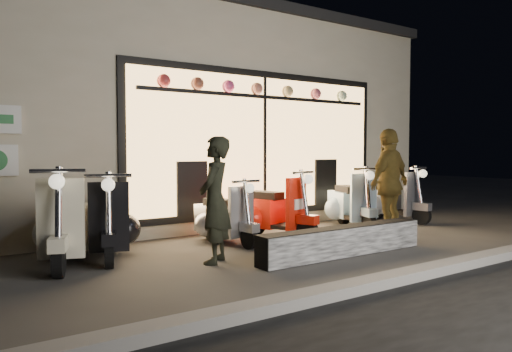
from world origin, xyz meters
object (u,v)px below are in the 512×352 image
at_px(scooter_red, 268,211).
at_px(man, 215,200).
at_px(woman, 389,184).
at_px(graffiti_barrier, 343,241).
at_px(scooter_silver, 221,218).

relative_size(scooter_red, man, 0.92).
height_order(man, woman, woman).
bearing_deg(man, graffiti_barrier, 114.78).
distance_m(graffiti_barrier, man, 1.86).
distance_m(graffiti_barrier, scooter_silver, 2.00).
relative_size(graffiti_barrier, man, 1.71).
xyz_separation_m(scooter_red, woman, (1.48, -1.29, 0.46)).
height_order(scooter_silver, woman, woman).
bearing_deg(woman, scooter_red, -52.36).
height_order(scooter_red, woman, woman).
distance_m(scooter_silver, scooter_red, 0.90).
distance_m(graffiti_barrier, scooter_red, 1.81).
height_order(scooter_red, man, man).
bearing_deg(scooter_silver, graffiti_barrier, -69.48).
height_order(graffiti_barrier, woman, woman).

